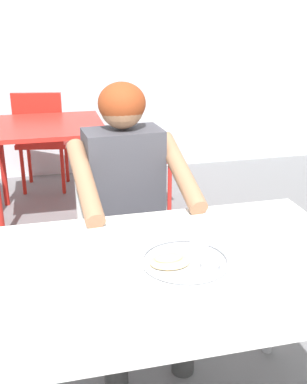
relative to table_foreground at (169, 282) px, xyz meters
The scene contains 7 objects.
table_foreground is the anchor object (origin of this frame).
thali_tray 0.10m from the table_foreground, 11.89° to the right, with size 0.29×0.29×0.03m.
chair_foreground 0.86m from the table_foreground, 91.55° to the left, with size 0.43×0.44×0.84m.
diner_foreground 0.62m from the table_foreground, 91.03° to the left, with size 0.52×0.57×1.22m.
table_background_red 2.18m from the table_foreground, 98.63° to the left, with size 0.82×0.78×0.72m.
chair_red_right 2.16m from the table_foreground, 81.65° to the left, with size 0.43×0.43×0.88m.
chair_red_far 2.77m from the table_foreground, 97.49° to the left, with size 0.48×0.45×0.87m.
Camera 1 is at (-0.38, -1.21, 1.51)m, focal length 44.63 mm.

